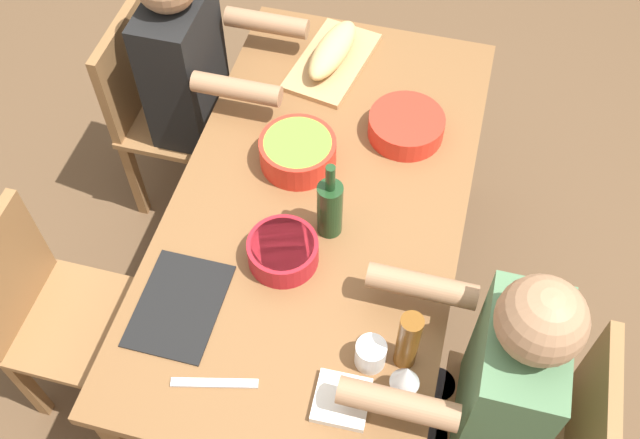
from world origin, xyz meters
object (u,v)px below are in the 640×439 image
(chair_near_left, at_px, (159,107))
(bread_loaf, at_px, (332,50))
(wine_bottle, at_px, (330,207))
(napkin_stack, at_px, (342,400))
(serving_bowl_salad, at_px, (298,151))
(chair_near_right, at_px, (51,311))
(diner_near_left, at_px, (195,75))
(serving_bowl_greens, at_px, (406,125))
(serving_bowl_fruit, at_px, (283,250))
(diner_far_right, at_px, (489,386))
(cutting_board, at_px, (332,62))
(dining_table, at_px, (320,215))
(chair_far_right, at_px, (538,430))
(wine_glass, at_px, (406,377))
(cup_far_right, at_px, (371,354))
(beer_bottle, at_px, (408,341))

(chair_near_left, relative_size, bread_loaf, 2.66)
(wine_bottle, distance_m, napkin_stack, 0.55)
(serving_bowl_salad, bearing_deg, chair_near_right, -48.46)
(serving_bowl_salad, bearing_deg, diner_near_left, -124.82)
(chair_near_left, bearing_deg, serving_bowl_greens, 82.41)
(chair_near_left, relative_size, serving_bowl_salad, 3.48)
(serving_bowl_fruit, bearing_deg, diner_near_left, -142.52)
(diner_far_right, distance_m, serving_bowl_greens, 0.88)
(cutting_board, bearing_deg, napkin_stack, 15.02)
(dining_table, relative_size, chair_near_left, 1.98)
(chair_far_right, xyz_separation_m, wine_bottle, (-0.36, -0.71, 0.37))
(chair_near_left, xyz_separation_m, wine_glass, (1.02, 1.13, 0.37))
(bread_loaf, bearing_deg, chair_near_left, -78.43)
(serving_bowl_salad, bearing_deg, serving_bowl_greens, 123.28)
(diner_far_right, distance_m, serving_bowl_fruit, 0.68)
(chair_near_left, distance_m, bread_loaf, 0.75)
(chair_near_right, distance_m, diner_far_right, 1.37)
(diner_far_right, distance_m, wine_bottle, 0.66)
(serving_bowl_fruit, xyz_separation_m, napkin_stack, (0.38, 0.27, -0.03))
(dining_table, relative_size, cup_far_right, 19.28)
(chair_far_right, relative_size, napkin_stack, 6.07)
(chair_near_right, relative_size, chair_near_left, 1.00)
(chair_far_right, height_order, cup_far_right, chair_far_right)
(chair_far_right, xyz_separation_m, diner_far_right, (0.00, -0.18, 0.21))
(dining_table, xyz_separation_m, beer_bottle, (0.46, 0.35, 0.20))
(chair_far_right, height_order, serving_bowl_salad, chair_far_right)
(cup_far_right, bearing_deg, wine_bottle, -151.89)
(chair_near_right, distance_m, cup_far_right, 1.08)
(cutting_board, distance_m, wine_glass, 1.26)
(diner_near_left, distance_m, wine_bottle, 0.87)
(serving_bowl_salad, distance_m, wine_glass, 0.84)
(chair_near_left, xyz_separation_m, cutting_board, (-0.14, 0.66, 0.27))
(diner_far_right, height_order, cutting_board, diner_far_right)
(beer_bottle, bearing_deg, cutting_board, -156.48)
(napkin_stack, bearing_deg, wine_bottle, -162.66)
(serving_bowl_greens, relative_size, beer_bottle, 1.13)
(serving_bowl_greens, distance_m, wine_bottle, 0.46)
(chair_near_right, height_order, wine_glass, wine_glass)
(chair_far_right, bearing_deg, chair_near_right, -90.00)
(wine_glass, bearing_deg, chair_near_right, -95.08)
(chair_near_left, height_order, serving_bowl_greens, chair_near_left)
(chair_near_right, height_order, diner_near_left, diner_near_left)
(serving_bowl_greens, bearing_deg, cup_far_right, 4.03)
(bread_loaf, bearing_deg, serving_bowl_greens, 49.89)
(cup_far_right, bearing_deg, chair_near_right, -91.65)
(chair_near_left, relative_size, serving_bowl_fruit, 4.11)
(cup_far_right, bearing_deg, serving_bowl_greens, -175.97)
(dining_table, height_order, wine_bottle, wine_bottle)
(beer_bottle, bearing_deg, wine_glass, 6.92)
(chair_far_right, relative_size, serving_bowl_salad, 3.48)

